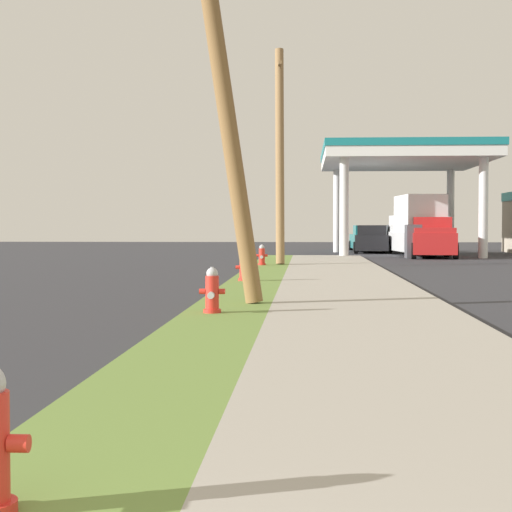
{
  "coord_description": "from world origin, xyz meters",
  "views": [
    {
      "loc": [
        2.02,
        -0.99,
        1.53
      ],
      "look_at": [
        1.09,
        14.72,
        0.97
      ],
      "focal_mm": 59.45,
      "sensor_mm": 36.0,
      "label": 1
    }
  ],
  "objects_px": {
    "fire_hydrant_second": "(212,293)",
    "utility_pole_background": "(280,153)",
    "car_black_by_far_pump": "(372,240)",
    "truck_red_on_apron": "(433,239)",
    "fire_hydrant_fourth": "(262,256)",
    "utility_pole_midground": "(213,22)",
    "fire_hydrant_third": "(244,268)",
    "truck_white_at_forecourt": "(417,227)",
    "car_teal_by_near_pump": "(367,239)"
  },
  "relations": [
    {
      "from": "utility_pole_background",
      "to": "truck_red_on_apron",
      "type": "xyz_separation_m",
      "value": [
        7.14,
        10.03,
        -3.33
      ]
    },
    {
      "from": "fire_hydrant_fourth",
      "to": "utility_pole_midground",
      "type": "distance_m",
      "value": 15.94
    },
    {
      "from": "utility_pole_midground",
      "to": "car_teal_by_near_pump",
      "type": "height_order",
      "value": "utility_pole_midground"
    },
    {
      "from": "fire_hydrant_fourth",
      "to": "utility_pole_midground",
      "type": "relative_size",
      "value": 0.07
    },
    {
      "from": "fire_hydrant_fourth",
      "to": "car_teal_by_near_pump",
      "type": "relative_size",
      "value": 0.16
    },
    {
      "from": "fire_hydrant_second",
      "to": "car_teal_by_near_pump",
      "type": "bearing_deg",
      "value": 82.19
    },
    {
      "from": "car_black_by_far_pump",
      "to": "truck_white_at_forecourt",
      "type": "relative_size",
      "value": 0.71
    },
    {
      "from": "fire_hydrant_second",
      "to": "utility_pole_background",
      "type": "relative_size",
      "value": 0.09
    },
    {
      "from": "truck_red_on_apron",
      "to": "fire_hydrant_second",
      "type": "bearing_deg",
      "value": -105.35
    },
    {
      "from": "utility_pole_background",
      "to": "fire_hydrant_second",
      "type": "bearing_deg",
      "value": -91.73
    },
    {
      "from": "fire_hydrant_fourth",
      "to": "truck_white_at_forecourt",
      "type": "bearing_deg",
      "value": 62.36
    },
    {
      "from": "utility_pole_midground",
      "to": "truck_white_at_forecourt",
      "type": "distance_m",
      "value": 30.49
    },
    {
      "from": "utility_pole_midground",
      "to": "utility_pole_background",
      "type": "bearing_deg",
      "value": 87.53
    },
    {
      "from": "fire_hydrant_third",
      "to": "car_teal_by_near_pump",
      "type": "distance_m",
      "value": 30.86
    },
    {
      "from": "fire_hydrant_second",
      "to": "fire_hydrant_third",
      "type": "xyz_separation_m",
      "value": [
        -0.08,
        8.06,
        0.0
      ]
    },
    {
      "from": "car_teal_by_near_pump",
      "to": "car_black_by_far_pump",
      "type": "bearing_deg",
      "value": -89.94
    },
    {
      "from": "fire_hydrant_second",
      "to": "fire_hydrant_fourth",
      "type": "relative_size",
      "value": 1.0
    },
    {
      "from": "utility_pole_midground",
      "to": "truck_red_on_apron",
      "type": "relative_size",
      "value": 1.8
    },
    {
      "from": "fire_hydrant_third",
      "to": "fire_hydrant_fourth",
      "type": "relative_size",
      "value": 1.0
    },
    {
      "from": "utility_pole_midground",
      "to": "car_teal_by_near_pump",
      "type": "xyz_separation_m",
      "value": [
        5.43,
        36.81,
        -4.49
      ]
    },
    {
      "from": "fire_hydrant_third",
      "to": "utility_pole_background",
      "type": "distance_m",
      "value": 10.6
    },
    {
      "from": "utility_pole_background",
      "to": "car_black_by_far_pump",
      "type": "height_order",
      "value": "utility_pole_background"
    },
    {
      "from": "fire_hydrant_fourth",
      "to": "truck_red_on_apron",
      "type": "xyz_separation_m",
      "value": [
        7.75,
        11.11,
        0.47
      ]
    },
    {
      "from": "utility_pole_background",
      "to": "truck_red_on_apron",
      "type": "height_order",
      "value": "utility_pole_background"
    },
    {
      "from": "utility_pole_background",
      "to": "truck_white_at_forecourt",
      "type": "bearing_deg",
      "value": 62.52
    },
    {
      "from": "truck_white_at_forecourt",
      "to": "truck_red_on_apron",
      "type": "xyz_separation_m",
      "value": [
        0.36,
        -3.0,
        -0.57
      ]
    },
    {
      "from": "utility_pole_background",
      "to": "car_black_by_far_pump",
      "type": "xyz_separation_m",
      "value": [
        4.73,
        17.02,
        -3.52
      ]
    },
    {
      "from": "fire_hydrant_third",
      "to": "truck_red_on_apron",
      "type": "distance_m",
      "value": 21.37
    },
    {
      "from": "utility_pole_background",
      "to": "car_black_by_far_pump",
      "type": "distance_m",
      "value": 18.01
    },
    {
      "from": "car_teal_by_near_pump",
      "to": "truck_red_on_apron",
      "type": "xyz_separation_m",
      "value": [
        2.41,
        -10.49,
        0.19
      ]
    },
    {
      "from": "utility_pole_background",
      "to": "car_teal_by_near_pump",
      "type": "bearing_deg",
      "value": 77.02
    },
    {
      "from": "truck_white_at_forecourt",
      "to": "truck_red_on_apron",
      "type": "height_order",
      "value": "truck_white_at_forecourt"
    },
    {
      "from": "utility_pole_background",
      "to": "truck_white_at_forecourt",
      "type": "distance_m",
      "value": 14.95
    },
    {
      "from": "car_teal_by_near_pump",
      "to": "car_black_by_far_pump",
      "type": "relative_size",
      "value": 0.98
    },
    {
      "from": "car_black_by_far_pump",
      "to": "truck_red_on_apron",
      "type": "relative_size",
      "value": 0.83
    },
    {
      "from": "fire_hydrant_second",
      "to": "fire_hydrant_fourth",
      "type": "xyz_separation_m",
      "value": [
        -0.07,
        16.87,
        0.0
      ]
    },
    {
      "from": "car_teal_by_near_pump",
      "to": "car_black_by_far_pump",
      "type": "height_order",
      "value": "same"
    },
    {
      "from": "fire_hydrant_second",
      "to": "fire_hydrant_fourth",
      "type": "distance_m",
      "value": 16.87
    },
    {
      "from": "fire_hydrant_fourth",
      "to": "utility_pole_background",
      "type": "xyz_separation_m",
      "value": [
        0.61,
        1.07,
        3.79
      ]
    },
    {
      "from": "fire_hydrant_second",
      "to": "fire_hydrant_third",
      "type": "height_order",
      "value": "same"
    },
    {
      "from": "fire_hydrant_fourth",
      "to": "utility_pole_midground",
      "type": "height_order",
      "value": "utility_pole_midground"
    },
    {
      "from": "fire_hydrant_fourth",
      "to": "utility_pole_background",
      "type": "relative_size",
      "value": 0.09
    },
    {
      "from": "fire_hydrant_second",
      "to": "car_teal_by_near_pump",
      "type": "xyz_separation_m",
      "value": [
        5.27,
        38.46,
        0.28
      ]
    },
    {
      "from": "car_teal_by_near_pump",
      "to": "utility_pole_midground",
      "type": "bearing_deg",
      "value": -98.39
    },
    {
      "from": "car_black_by_far_pump",
      "to": "fire_hydrant_fourth",
      "type": "bearing_deg",
      "value": -106.46
    },
    {
      "from": "fire_hydrant_third",
      "to": "truck_red_on_apron",
      "type": "bearing_deg",
      "value": 68.71
    },
    {
      "from": "utility_pole_midground",
      "to": "truck_white_at_forecourt",
      "type": "bearing_deg",
      "value": 75.69
    },
    {
      "from": "fire_hydrant_fourth",
      "to": "truck_red_on_apron",
      "type": "distance_m",
      "value": 13.55
    },
    {
      "from": "fire_hydrant_second",
      "to": "car_teal_by_near_pump",
      "type": "height_order",
      "value": "car_teal_by_near_pump"
    },
    {
      "from": "fire_hydrant_second",
      "to": "truck_white_at_forecourt",
      "type": "distance_m",
      "value": 31.85
    }
  ]
}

